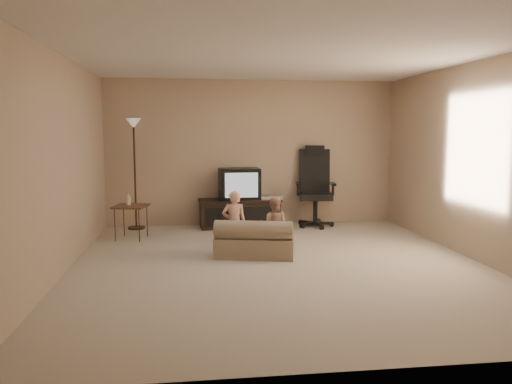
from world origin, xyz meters
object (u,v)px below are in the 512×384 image
Objects in this scene: floor_lamp at (134,149)px; toddler_right at (274,226)px; tv_stand at (240,203)px; child_sofa at (255,241)px; toddler_left at (234,224)px; office_chair at (315,197)px; side_table at (131,206)px.

toddler_right is at bearing -44.86° from floor_lamp.
tv_stand reaches higher than child_sofa.
floor_lamp is 2.39× the size of toddler_right.
child_sofa is at bearing 167.46° from toddler_left.
toddler_right is at bearing -109.56° from office_chair.
toddler_left is (1.46, -1.25, -0.07)m from side_table.
office_chair is at bearing -2.14° from floor_lamp.
toddler_left reaches higher than child_sofa.
tv_stand is 1.29m from office_chair.
side_table is 1.93m from toddler_left.
toddler_right is at bearing -85.23° from tv_stand.
floor_lamp is (-1.74, 0.06, 0.92)m from tv_stand.
side_table is at bearing -89.09° from floor_lamp.
side_table is at bearing -159.86° from tv_stand.
toddler_left is at bearing -100.64° from tv_stand.
tv_stand is at bearing 103.00° from child_sofa.
toddler_left is at bearing 178.16° from child_sofa.
toddler_right is (0.27, 0.12, 0.18)m from child_sofa.
office_chair is at bearing 70.27° from child_sofa.
child_sofa is (-1.29, -2.01, -0.29)m from office_chair.
office_chair is 1.24× the size of child_sofa.
tv_stand reaches higher than side_table.
toddler_left is (1.48, -2.05, -0.91)m from floor_lamp.
floor_lamp reaches higher than tv_stand.
tv_stand is 1.86× the size of toddler_right.
office_chair reaches higher than tv_stand.
office_chair is at bearing -5.52° from tv_stand.
side_table is 0.38× the size of floor_lamp.
side_table is 0.91× the size of toddler_right.
floor_lamp is at bearing 90.91° from side_table.
side_table is 0.81× the size of toddler_left.
office_chair is 2.48m from toddler_left.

